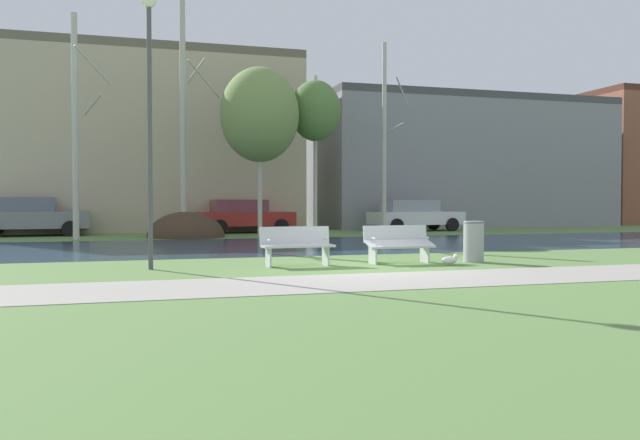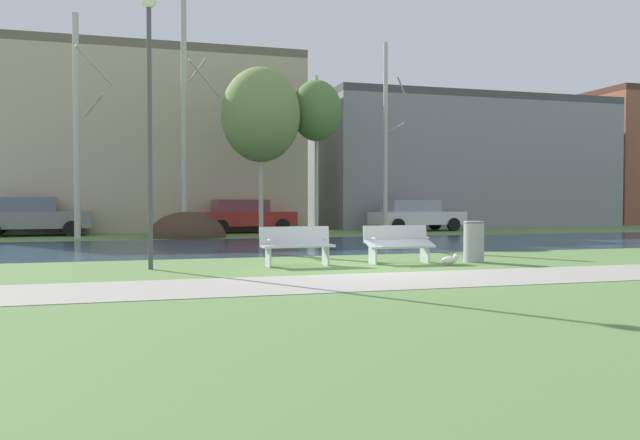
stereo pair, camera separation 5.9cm
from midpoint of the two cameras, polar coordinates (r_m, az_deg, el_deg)
ground_plane at (r=23.30m, az=-4.45°, el=-1.88°), size 120.00×120.00×0.00m
paved_path_strip at (r=11.83m, az=7.52°, el=-5.29°), size 60.00×2.40×0.01m
river_band at (r=21.01m, az=-3.15°, el=-2.25°), size 80.00×8.33×0.01m
soil_mound at (r=26.39m, az=-11.58°, el=-1.49°), size 3.07×3.35×2.04m
bench_left at (r=14.29m, az=-1.94°, el=-2.20°), size 1.61×0.59×0.87m
bench_right at (r=15.07m, az=7.06°, el=-2.01°), size 1.61×0.59×0.87m
trash_bin at (r=15.63m, az=13.53°, el=-1.80°), size 0.50×0.50×0.97m
seagull at (r=14.70m, az=11.55°, el=-3.45°), size 0.45×0.17×0.26m
streetlamp at (r=14.20m, az=-14.72°, el=11.27°), size 0.32×0.32×5.78m
birch_far_left at (r=26.19m, az=-20.60°, el=7.90°), size 1.47×2.33×8.50m
birch_left at (r=26.57m, az=-11.79°, el=8.86°), size 1.59×2.37×9.41m
birch_center_left at (r=26.73m, az=-5.19°, el=9.23°), size 3.22×3.22×6.90m
birch_center at (r=27.84m, az=-0.24°, el=9.58°), size 2.16×2.16×6.79m
birch_center_right at (r=29.39m, az=5.91°, el=7.31°), size 1.22×2.02×8.56m
parked_van_nearest_grey at (r=29.28m, az=-24.09°, el=0.34°), size 4.56×2.36×1.60m
parked_sedan_second_red at (r=29.60m, az=-6.55°, el=0.40°), size 4.36×2.26×1.51m
parked_hatch_third_white at (r=31.50m, az=8.47°, el=0.46°), size 4.61×2.21×1.50m
building_beige_block at (r=34.51m, az=-16.35°, el=6.45°), size 16.46×8.54×8.72m
building_grey_warehouse at (r=39.17m, az=11.97°, el=4.89°), size 16.75×8.15×7.33m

